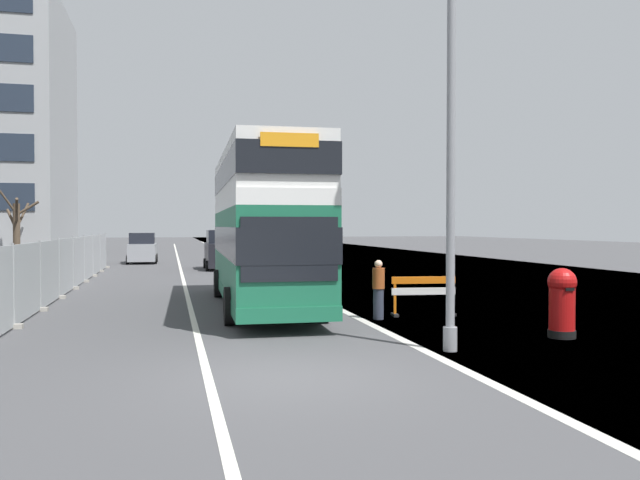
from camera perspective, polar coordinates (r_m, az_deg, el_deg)
ground at (r=11.45m, az=0.17°, el=-12.01°), size 140.00×280.00×0.10m
double_decker_bus at (r=20.42m, az=-5.21°, el=1.28°), size 2.97×11.67×4.87m
lamppost_foreground at (r=13.50m, az=11.57°, el=7.30°), size 0.29×0.70×8.48m
red_pillar_postbox at (r=15.86m, az=20.72°, el=-4.98°), size 0.65×0.65×1.61m
roadworks_barrier at (r=18.67m, az=9.19°, el=-4.48°), size 1.86×0.65×1.13m
construction_site_fence at (r=27.85m, az=-21.11°, el=-2.01°), size 0.44×27.40×2.15m
car_oncoming_near at (r=38.56m, az=-8.80°, el=-0.97°), size 1.93×4.20×2.34m
car_receding_mid at (r=46.32m, az=-15.52°, el=-0.77°), size 2.02×4.14×2.11m
bare_tree_far_verge_near at (r=41.80m, az=-25.36°, el=0.76°), size 2.21×2.82×4.84m
pedestrian_at_kerb at (r=17.81m, az=5.22°, el=-4.42°), size 0.34×0.34×1.64m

